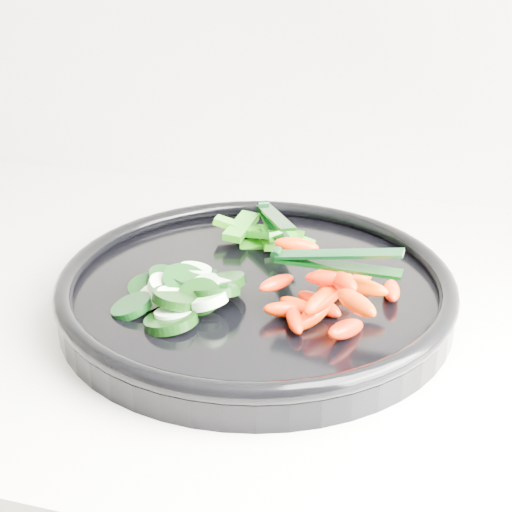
# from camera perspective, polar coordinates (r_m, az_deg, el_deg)

# --- Properties ---
(veggie_tray) EXTENTS (0.49, 0.49, 0.04)m
(veggie_tray) POSITION_cam_1_polar(r_m,az_deg,el_deg) (0.68, -0.00, -2.64)
(veggie_tray) COLOR black
(veggie_tray) RESTS_ON counter
(cucumber_pile) EXTENTS (0.12, 0.13, 0.04)m
(cucumber_pile) POSITION_cam_1_polar(r_m,az_deg,el_deg) (0.65, -5.88, -2.76)
(cucumber_pile) COLOR black
(cucumber_pile) RESTS_ON veggie_tray
(carrot_pile) EXTENTS (0.13, 0.15, 0.05)m
(carrot_pile) POSITION_cam_1_polar(r_m,az_deg,el_deg) (0.63, 6.03, -3.01)
(carrot_pile) COLOR red
(carrot_pile) RESTS_ON veggie_tray
(pepper_pile) EXTENTS (0.11, 0.08, 0.04)m
(pepper_pile) POSITION_cam_1_polar(r_m,az_deg,el_deg) (0.76, 0.71, 1.72)
(pepper_pile) COLOR #266E0A
(pepper_pile) RESTS_ON veggie_tray
(tong_carrot) EXTENTS (0.11, 0.02, 0.02)m
(tong_carrot) POSITION_cam_1_polar(r_m,az_deg,el_deg) (0.61, 6.25, -0.29)
(tong_carrot) COLOR black
(tong_carrot) RESTS_ON carrot_pile
(tong_pepper) EXTENTS (0.07, 0.11, 0.02)m
(tong_pepper) POSITION_cam_1_polar(r_m,az_deg,el_deg) (0.75, 1.47, 2.84)
(tong_pepper) COLOR black
(tong_pepper) RESTS_ON pepper_pile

